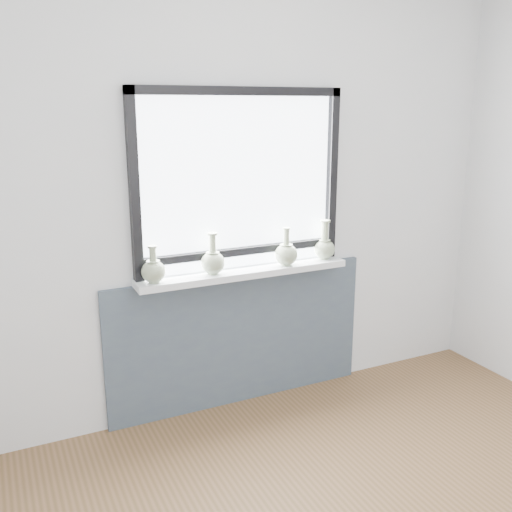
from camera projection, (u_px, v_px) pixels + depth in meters
name	position (u px, v px, depth m)	size (l,w,h in m)	color
back_wall	(237.00, 200.00, 3.39)	(3.60, 0.02, 2.60)	silver
apron_panel	(240.00, 338.00, 3.58)	(1.70, 0.03, 0.86)	#45545D
windowsill	(244.00, 272.00, 3.41)	(1.32, 0.18, 0.04)	white
window	(240.00, 177.00, 3.32)	(1.30, 0.06, 1.05)	black
vase_a	(153.00, 270.00, 3.13)	(0.14, 0.14, 0.21)	#A0B18C
vase_b	(213.00, 261.00, 3.29)	(0.14, 0.14, 0.24)	#A0B18C
vase_c	(286.00, 253.00, 3.47)	(0.14, 0.14, 0.23)	#A0B18C
vase_d	(324.00, 247.00, 3.62)	(0.13, 0.13, 0.25)	#A0B18C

